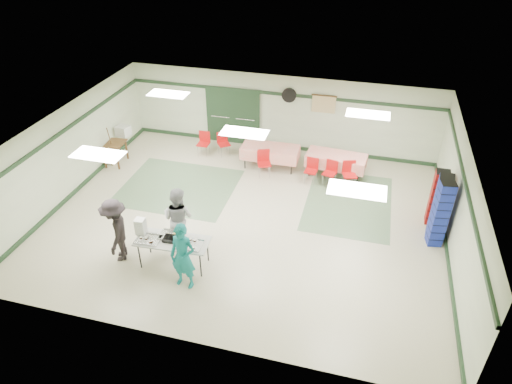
% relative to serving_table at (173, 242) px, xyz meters
% --- Properties ---
extents(floor, '(11.00, 11.00, 0.00)m').
position_rel_serving_table_xyz_m(floor, '(1.16, 2.37, -0.71)').
color(floor, '#C0B99A').
rests_on(floor, ground).
extents(ceiling, '(11.00, 11.00, 0.00)m').
position_rel_serving_table_xyz_m(ceiling, '(1.16, 2.37, 1.99)').
color(ceiling, silver).
rests_on(ceiling, wall_back).
extents(wall_back, '(11.00, 0.00, 11.00)m').
position_rel_serving_table_xyz_m(wall_back, '(1.16, 6.87, 0.64)').
color(wall_back, '#B4BEA2').
rests_on(wall_back, floor).
extents(wall_front, '(11.00, 0.00, 11.00)m').
position_rel_serving_table_xyz_m(wall_front, '(1.16, -2.13, 0.64)').
color(wall_front, '#B4BEA2').
rests_on(wall_front, floor).
extents(wall_left, '(0.00, 9.00, 9.00)m').
position_rel_serving_table_xyz_m(wall_left, '(-4.34, 2.37, 0.64)').
color(wall_left, '#B4BEA2').
rests_on(wall_left, floor).
extents(wall_right, '(0.00, 9.00, 9.00)m').
position_rel_serving_table_xyz_m(wall_right, '(6.66, 2.37, 0.64)').
color(wall_right, '#B4BEA2').
rests_on(wall_right, floor).
extents(trim_back, '(11.00, 0.06, 0.10)m').
position_rel_serving_table_xyz_m(trim_back, '(1.16, 6.84, 1.34)').
color(trim_back, '#1D351F').
rests_on(trim_back, wall_back).
extents(baseboard_back, '(11.00, 0.06, 0.12)m').
position_rel_serving_table_xyz_m(baseboard_back, '(1.16, 6.84, -0.65)').
color(baseboard_back, '#1D351F').
rests_on(baseboard_back, floor).
extents(trim_left, '(0.06, 9.00, 0.10)m').
position_rel_serving_table_xyz_m(trim_left, '(-4.31, 2.37, 1.34)').
color(trim_left, '#1D351F').
rests_on(trim_left, wall_back).
extents(baseboard_left, '(0.06, 9.00, 0.12)m').
position_rel_serving_table_xyz_m(baseboard_left, '(-4.31, 2.37, -0.65)').
color(baseboard_left, '#1D351F').
rests_on(baseboard_left, floor).
extents(trim_right, '(0.06, 9.00, 0.10)m').
position_rel_serving_table_xyz_m(trim_right, '(6.63, 2.37, 1.34)').
color(trim_right, '#1D351F').
rests_on(trim_right, wall_back).
extents(baseboard_right, '(0.06, 9.00, 0.12)m').
position_rel_serving_table_xyz_m(baseboard_right, '(6.63, 2.37, -0.65)').
color(baseboard_right, '#1D351F').
rests_on(baseboard_right, floor).
extents(green_patch_a, '(3.50, 3.00, 0.01)m').
position_rel_serving_table_xyz_m(green_patch_a, '(-1.34, 3.37, -0.71)').
color(green_patch_a, '#617E5C').
rests_on(green_patch_a, floor).
extents(green_patch_b, '(2.50, 3.50, 0.01)m').
position_rel_serving_table_xyz_m(green_patch_b, '(3.96, 3.87, -0.71)').
color(green_patch_b, '#617E5C').
rests_on(green_patch_b, floor).
extents(double_door_left, '(0.90, 0.06, 2.10)m').
position_rel_serving_table_xyz_m(double_door_left, '(-1.04, 6.81, 0.34)').
color(double_door_left, gray).
rests_on(double_door_left, floor).
extents(double_door_right, '(0.90, 0.06, 2.10)m').
position_rel_serving_table_xyz_m(double_door_right, '(-0.09, 6.81, 0.34)').
color(double_door_right, gray).
rests_on(double_door_right, floor).
extents(door_frame, '(2.00, 0.03, 2.15)m').
position_rel_serving_table_xyz_m(door_frame, '(-0.57, 6.79, 0.34)').
color(door_frame, '#1D351F').
rests_on(door_frame, floor).
extents(wall_fan, '(0.50, 0.10, 0.50)m').
position_rel_serving_table_xyz_m(wall_fan, '(1.46, 6.81, 1.34)').
color(wall_fan, black).
rests_on(wall_fan, wall_back).
extents(scroll_banner, '(0.80, 0.02, 0.60)m').
position_rel_serving_table_xyz_m(scroll_banner, '(2.66, 6.81, 1.14)').
color(scroll_banner, tan).
rests_on(scroll_banner, wall_back).
extents(serving_table, '(1.84, 0.83, 0.76)m').
position_rel_serving_table_xyz_m(serving_table, '(0.00, 0.00, 0.00)').
color(serving_table, '#B6B6B1').
rests_on(serving_table, floor).
extents(sheet_tray_right, '(0.62, 0.49, 0.02)m').
position_rel_serving_table_xyz_m(sheet_tray_right, '(0.47, -0.06, 0.06)').
color(sheet_tray_right, silver).
rests_on(sheet_tray_right, serving_table).
extents(sheet_tray_mid, '(0.57, 0.44, 0.02)m').
position_rel_serving_table_xyz_m(sheet_tray_mid, '(-0.10, 0.15, 0.06)').
color(sheet_tray_mid, silver).
rests_on(sheet_tray_mid, serving_table).
extents(sheet_tray_left, '(0.60, 0.47, 0.02)m').
position_rel_serving_table_xyz_m(sheet_tray_left, '(-0.57, -0.13, 0.06)').
color(sheet_tray_left, silver).
rests_on(sheet_tray_left, serving_table).
extents(baking_pan, '(0.46, 0.30, 0.08)m').
position_rel_serving_table_xyz_m(baking_pan, '(0.00, 0.01, 0.09)').
color(baking_pan, black).
rests_on(baking_pan, serving_table).
extents(foam_box_stack, '(0.25, 0.23, 0.43)m').
position_rel_serving_table_xyz_m(foam_box_stack, '(-0.84, 0.06, 0.26)').
color(foam_box_stack, white).
rests_on(foam_box_stack, serving_table).
extents(volunteer_teal, '(0.67, 0.47, 1.73)m').
position_rel_serving_table_xyz_m(volunteer_teal, '(0.53, -0.59, 0.15)').
color(volunteer_teal, '#12797E').
rests_on(volunteer_teal, floor).
extents(volunteer_grey, '(0.95, 0.79, 1.75)m').
position_rel_serving_table_xyz_m(volunteer_grey, '(-0.15, 0.75, 0.16)').
color(volunteer_grey, '#949399').
rests_on(volunteer_grey, floor).
extents(volunteer_dark, '(1.01, 1.28, 1.73)m').
position_rel_serving_table_xyz_m(volunteer_dark, '(-1.43, -0.11, 0.15)').
color(volunteer_dark, black).
rests_on(volunteer_dark, floor).
extents(dining_table_a, '(1.97, 1.00, 0.77)m').
position_rel_serving_table_xyz_m(dining_table_a, '(3.37, 5.37, -0.15)').
color(dining_table_a, red).
rests_on(dining_table_a, floor).
extents(dining_table_b, '(1.91, 0.86, 0.77)m').
position_rel_serving_table_xyz_m(dining_table_b, '(1.17, 5.37, -0.15)').
color(dining_table_b, red).
rests_on(dining_table_b, floor).
extents(chair_a, '(0.47, 0.47, 0.82)m').
position_rel_serving_table_xyz_m(chair_a, '(3.27, 4.80, -0.21)').
color(chair_a, red).
rests_on(chair_a, floor).
extents(chair_b, '(0.42, 0.42, 0.82)m').
position_rel_serving_table_xyz_m(chair_b, '(2.67, 4.80, -0.22)').
color(chair_b, red).
rests_on(chair_b, floor).
extents(chair_c, '(0.52, 0.52, 0.88)m').
position_rel_serving_table_xyz_m(chair_c, '(3.85, 4.81, -0.18)').
color(chair_c, red).
rests_on(chair_c, floor).
extents(chair_d, '(0.54, 0.54, 0.89)m').
position_rel_serving_table_xyz_m(chair_d, '(1.09, 4.81, -0.17)').
color(chair_d, red).
rests_on(chair_d, floor).
extents(chair_loose_a, '(0.54, 0.54, 0.83)m').
position_rel_serving_table_xyz_m(chair_loose_a, '(-0.65, 5.84, -0.21)').
color(chair_loose_a, red).
rests_on(chair_loose_a, floor).
extents(chair_loose_b, '(0.40, 0.40, 0.85)m').
position_rel_serving_table_xyz_m(chair_loose_b, '(-1.30, 5.66, -0.19)').
color(chair_loose_b, red).
rests_on(chair_loose_b, floor).
extents(crate_stack_blue_a, '(0.40, 0.40, 1.89)m').
position_rel_serving_table_xyz_m(crate_stack_blue_a, '(6.31, 2.88, 0.23)').
color(crate_stack_blue_a, navy).
rests_on(crate_stack_blue_a, floor).
extents(crate_stack_red, '(0.38, 0.38, 1.66)m').
position_rel_serving_table_xyz_m(crate_stack_red, '(6.31, 3.48, 0.12)').
color(crate_stack_red, maroon).
rests_on(crate_stack_red, floor).
extents(crate_stack_blue_b, '(0.42, 0.42, 1.90)m').
position_rel_serving_table_xyz_m(crate_stack_blue_b, '(6.31, 2.53, 0.23)').
color(crate_stack_blue_b, navy).
rests_on(crate_stack_blue_b, floor).
extents(printer_table, '(0.66, 0.95, 0.74)m').
position_rel_serving_table_xyz_m(printer_table, '(-3.99, 4.25, -0.07)').
color(printer_table, brown).
rests_on(printer_table, floor).
extents(office_printer, '(0.50, 0.45, 0.35)m').
position_rel_serving_table_xyz_m(office_printer, '(-3.99, 4.94, 0.20)').
color(office_printer, beige).
rests_on(office_printer, printer_table).
extents(broom, '(0.03, 0.22, 1.36)m').
position_rel_serving_table_xyz_m(broom, '(-4.07, 4.23, -0.01)').
color(broom, brown).
rests_on(broom, floor).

